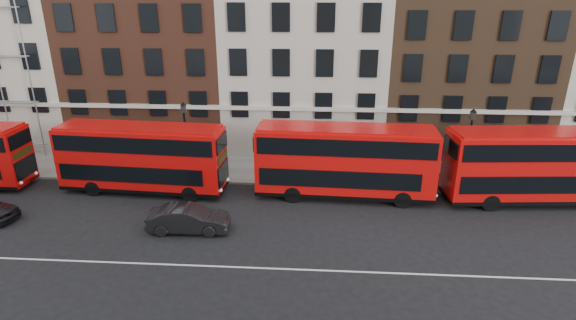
# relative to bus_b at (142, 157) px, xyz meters

# --- Properties ---
(ground) EXTENTS (120.00, 120.00, 0.00)m
(ground) POSITION_rel_bus_b_xyz_m (10.29, -6.40, -2.44)
(ground) COLOR black
(ground) RESTS_ON ground
(pavement) EXTENTS (80.00, 5.00, 0.15)m
(pavement) POSITION_rel_bus_b_xyz_m (10.29, 4.10, -2.37)
(pavement) COLOR gray
(pavement) RESTS_ON ground
(kerb) EXTENTS (80.00, 0.30, 0.16)m
(kerb) POSITION_rel_bus_b_xyz_m (10.29, 1.60, -2.36)
(kerb) COLOR gray
(kerb) RESTS_ON ground
(road_centre_line) EXTENTS (70.00, 0.12, 0.01)m
(road_centre_line) POSITION_rel_bus_b_xyz_m (10.29, -8.40, -2.44)
(road_centre_line) COLOR white
(road_centre_line) RESTS_ON ground
(building_terrace) EXTENTS (64.00, 11.95, 22.00)m
(building_terrace) POSITION_rel_bus_b_xyz_m (9.98, 11.48, 7.80)
(building_terrace) COLOR beige
(building_terrace) RESTS_ON ground
(bus_b) EXTENTS (10.99, 3.32, 4.55)m
(bus_b) POSITION_rel_bus_b_xyz_m (0.00, 0.00, 0.00)
(bus_b) COLOR red
(bus_b) RESTS_ON ground
(bus_c) EXTENTS (11.40, 3.22, 4.74)m
(bus_c) POSITION_rel_bus_b_xyz_m (13.20, -0.00, 0.10)
(bus_c) COLOR red
(bus_c) RESTS_ON ground
(bus_d) EXTENTS (11.43, 3.58, 4.73)m
(bus_d) POSITION_rel_bus_b_xyz_m (25.16, -0.01, 0.09)
(bus_d) COLOR red
(bus_d) RESTS_ON ground
(car_front) EXTENTS (4.57, 1.75, 1.49)m
(car_front) POSITION_rel_bus_b_xyz_m (4.38, -5.05, -1.70)
(car_front) COLOR black
(car_front) RESTS_ON ground
(lamp_post_left) EXTENTS (0.44, 0.44, 5.33)m
(lamp_post_left) POSITION_rel_bus_b_xyz_m (2.19, 2.83, 0.64)
(lamp_post_left) COLOR black
(lamp_post_left) RESTS_ON pavement
(lamp_post_right) EXTENTS (0.44, 0.44, 5.33)m
(lamp_post_right) POSITION_rel_bus_b_xyz_m (21.58, 2.31, 0.64)
(lamp_post_right) COLOR black
(lamp_post_right) RESTS_ON pavement
(iron_railings) EXTENTS (6.60, 0.06, 1.00)m
(iron_railings) POSITION_rel_bus_b_xyz_m (10.29, 6.30, -1.79)
(iron_railings) COLOR black
(iron_railings) RESTS_ON pavement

